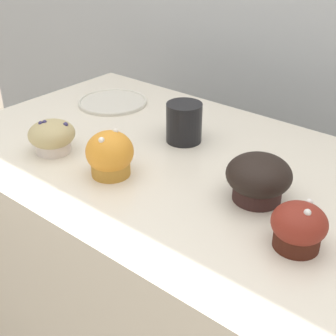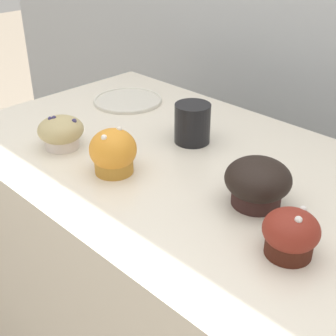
# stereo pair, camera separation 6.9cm
# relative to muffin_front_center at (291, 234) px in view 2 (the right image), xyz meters

# --- Properties ---
(wall_back) EXTENTS (3.20, 0.10, 1.80)m
(wall_back) POSITION_rel_muffin_front_center_xyz_m (-0.36, 0.71, -0.03)
(wall_back) COLOR #B2B7BC
(wall_back) RESTS_ON ground
(display_counter) EXTENTS (1.00, 0.64, 0.90)m
(display_counter) POSITION_rel_muffin_front_center_xyz_m (-0.36, 0.11, -0.49)
(display_counter) COLOR silver
(display_counter) RESTS_ON ground
(muffin_front_center) EXTENTS (0.09, 0.09, 0.08)m
(muffin_front_center) POSITION_rel_muffin_front_center_xyz_m (0.00, 0.00, 0.00)
(muffin_front_center) COLOR #451C12
(muffin_front_center) RESTS_ON display_counter
(muffin_back_left) EXTENTS (0.12, 0.12, 0.09)m
(muffin_back_left) POSITION_rel_muffin_front_center_xyz_m (-0.12, 0.08, 0.01)
(muffin_back_left) COLOR #351F1D
(muffin_back_left) RESTS_ON display_counter
(muffin_back_right) EXTENTS (0.10, 0.10, 0.10)m
(muffin_back_right) POSITION_rel_muffin_front_center_xyz_m (-0.39, -0.03, 0.01)
(muffin_back_right) COLOR #C38630
(muffin_back_right) RESTS_ON display_counter
(muffin_front_left) EXTENTS (0.10, 0.10, 0.08)m
(muffin_front_left) POSITION_rel_muffin_front_center_xyz_m (-0.56, -0.04, -0.00)
(muffin_front_left) COLOR silver
(muffin_front_left) RESTS_ON display_counter
(coffee_cup) EXTENTS (0.11, 0.09, 0.09)m
(coffee_cup) POSITION_rel_muffin_front_center_xyz_m (-0.37, 0.19, 0.01)
(coffee_cup) COLOR black
(coffee_cup) RESTS_ON display_counter
(serving_plate) EXTENTS (0.19, 0.19, 0.01)m
(serving_plate) POSITION_rel_muffin_front_center_xyz_m (-0.66, 0.25, -0.03)
(serving_plate) COLOR beige
(serving_plate) RESTS_ON display_counter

